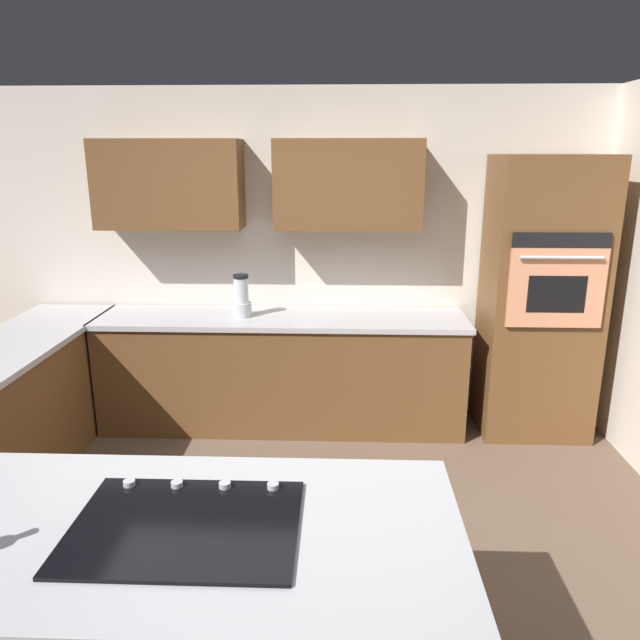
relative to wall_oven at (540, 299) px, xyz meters
The scene contains 8 objects.
ground_plane 2.73m from the wall_oven, 42.84° to the left, with size 14.00×14.00×0.00m, color brown.
wall_back 1.98m from the wall_oven, ahead, with size 6.00×0.44×2.60m.
lower_cabinets_back 2.05m from the wall_oven, ahead, with size 2.80×0.60×0.86m, color brown.
countertop_back 1.96m from the wall_oven, ahead, with size 2.84×0.64×0.04m, color #B2B2B7.
island_top 3.36m from the wall_oven, 53.26° to the left, with size 1.88×0.97×0.04m, color #B2B2B7.
wall_oven is the anchor object (origin of this frame).
cooktop 3.35m from the wall_oven, 53.20° to the left, with size 0.76×0.56×0.03m.
blender 2.25m from the wall_oven, ahead, with size 0.15×0.15×0.33m.
Camera 1 is at (-0.36, 2.70, 2.12)m, focal length 33.61 mm.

